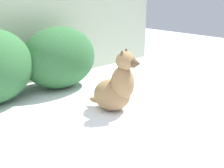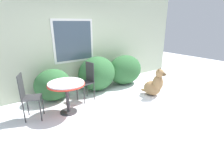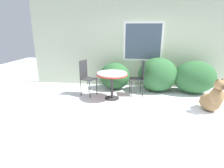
# 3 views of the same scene
# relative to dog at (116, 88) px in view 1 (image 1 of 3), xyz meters

# --- Properties ---
(ground_plane) EXTENTS (16.00, 16.00, 0.00)m
(ground_plane) POSITION_rel_dog_xyz_m (-1.33, -0.34, -0.31)
(ground_plane) COLOR white
(shrub_right) EXTENTS (1.24, 0.90, 0.98)m
(shrub_right) POSITION_rel_dog_xyz_m (-0.02, 1.30, 0.18)
(shrub_right) COLOR #2D6033
(shrub_right) RESTS_ON ground_plane
(dog) EXTENTS (0.59, 0.72, 0.83)m
(dog) POSITION_rel_dog_xyz_m (0.00, 0.00, 0.00)
(dog) COLOR #937047
(dog) RESTS_ON ground_plane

